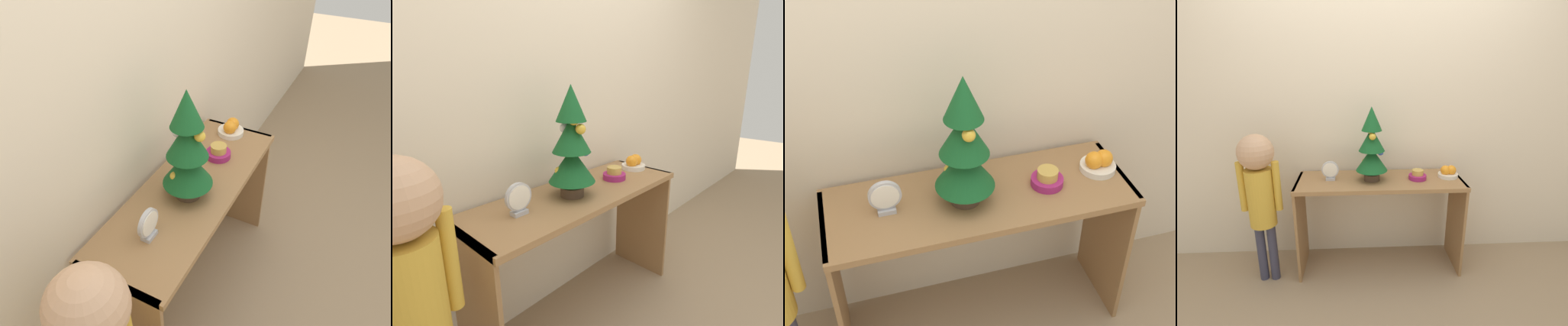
% 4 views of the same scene
% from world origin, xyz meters
% --- Properties ---
extents(back_wall, '(7.00, 0.05, 2.50)m').
position_xyz_m(back_wall, '(0.00, 0.48, 1.25)').
color(back_wall, beige).
rests_on(back_wall, ground_plane).
extents(console_table, '(1.24, 0.43, 0.75)m').
position_xyz_m(console_table, '(0.00, 0.22, 0.58)').
color(console_table, olive).
rests_on(console_table, ground_plane).
extents(mini_tree, '(0.23, 0.23, 0.55)m').
position_xyz_m(mini_tree, '(-0.06, 0.20, 1.01)').
color(mini_tree, '#4C3828').
rests_on(mini_tree, console_table).
extents(fruit_bowl, '(0.15, 0.15, 0.09)m').
position_xyz_m(fruit_bowl, '(0.53, 0.24, 0.79)').
color(fruit_bowl, silver).
rests_on(fruit_bowl, console_table).
extents(singing_bowl, '(0.13, 0.13, 0.07)m').
position_xyz_m(singing_bowl, '(0.28, 0.21, 0.78)').
color(singing_bowl, '#9E2366').
rests_on(singing_bowl, console_table).
extents(desk_clock, '(0.13, 0.04, 0.15)m').
position_xyz_m(desk_clock, '(-0.37, 0.22, 0.82)').
color(desk_clock, '#B2B2B7').
rests_on(desk_clock, console_table).
extents(child_figure, '(0.29, 0.24, 1.13)m').
position_xyz_m(child_figure, '(-0.85, 0.09, 0.77)').
color(child_figure, '#38384C').
rests_on(child_figure, ground_plane).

